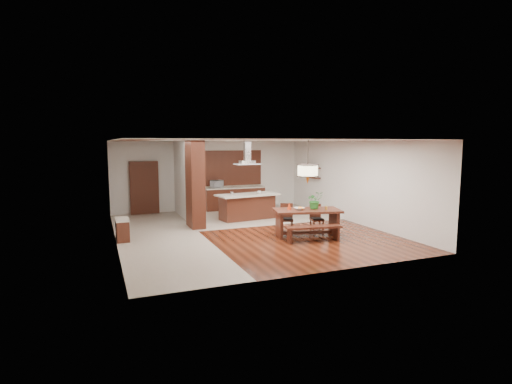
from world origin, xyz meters
name	(u,v)px	position (x,y,z in m)	size (l,w,h in m)	color
room_shell	(247,167)	(0.00, 0.00, 2.06)	(9.00, 9.04, 2.92)	#39150A
tile_hallway	(161,238)	(-2.75, 0.00, 0.01)	(2.50, 9.00, 0.01)	#B4A796
tile_kitchen	(255,215)	(1.25, 2.50, 0.01)	(5.50, 4.00, 0.01)	#B4A796
soffit_band	(247,141)	(0.00, 0.00, 2.88)	(8.00, 9.00, 0.02)	#3F1D0F
partition_pier	(195,184)	(-1.40, 1.20, 1.45)	(0.45, 1.00, 2.90)	black
partition_stub	(182,179)	(-1.40, 3.30, 1.45)	(0.18, 2.40, 2.90)	silver
hallway_console	(122,230)	(-3.81, 0.20, 0.32)	(0.37, 0.88, 0.63)	black
hallway_doorway	(144,188)	(-2.70, 4.40, 1.05)	(1.10, 0.20, 2.10)	black
rear_counter	(235,198)	(1.00, 4.20, 0.48)	(2.60, 0.62, 0.95)	black
kitchen_window	(232,168)	(1.00, 4.46, 1.75)	(2.60, 0.08, 1.50)	olive
shelf_lower	(312,177)	(3.87, 2.60, 1.40)	(0.26, 0.90, 0.04)	black
shelf_upper	(313,168)	(3.87, 2.60, 1.80)	(0.26, 0.90, 0.04)	black
dining_table	(307,216)	(1.43, -1.34, 0.60)	(2.15, 1.43, 0.82)	black
dining_bench	(313,234)	(1.26, -2.03, 0.23)	(1.63, 0.36, 0.46)	black
dining_chair_left	(287,218)	(1.09, -0.64, 0.45)	(0.40, 0.40, 0.90)	black
dining_chair_right	(317,218)	(2.05, -0.88, 0.43)	(0.38, 0.38, 0.86)	black
pendant_lantern	(308,162)	(1.43, -1.34, 2.25)	(0.64, 0.64, 1.31)	#FDF5C2
foliage_plant	(315,200)	(1.69, -1.34, 1.09)	(0.48, 0.42, 0.53)	#257026
fruit_bowl	(299,209)	(1.16, -1.34, 0.86)	(0.30, 0.30, 0.07)	beige
napkin_cone	(289,206)	(0.93, -1.14, 0.93)	(0.14, 0.14, 0.21)	#AC2B0C
gold_ornament	(326,208)	(1.95, -1.58, 0.87)	(0.07, 0.07, 0.10)	gold
kitchen_island	(247,206)	(0.70, 1.85, 0.49)	(2.40, 1.28, 0.95)	black
range_hood	(247,153)	(0.70, 1.86, 2.46)	(0.90, 0.55, 0.87)	silver
island_cup	(259,192)	(1.13, 1.73, 1.00)	(0.14, 0.14, 0.11)	silver
microwave	(217,184)	(0.23, 4.23, 1.11)	(0.57, 0.38, 0.31)	#B9BAC0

